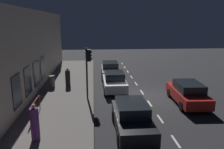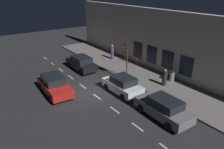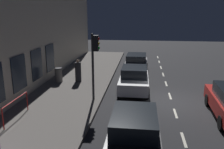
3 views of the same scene
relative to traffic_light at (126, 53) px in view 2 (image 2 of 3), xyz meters
The scene contains 13 objects.
ground_plane 5.17m from the traffic_light, behind, with size 60.00×60.00×0.00m, color #28282B.
sidewalk 3.34m from the traffic_light, 15.32° to the right, with size 4.50×32.00×0.15m.
building_facade 4.53m from the traffic_light, ahead, with size 0.65×32.00×6.63m.
lane_centre_line 5.36m from the traffic_light, 160.62° to the right, with size 0.12×27.20×0.01m.
traffic_light is the anchor object (origin of this frame).
parked_car_0 7.38m from the traffic_light, 169.64° to the left, with size 2.08×4.63×1.58m.
parked_car_1 5.89m from the traffic_light, 115.20° to the left, with size 1.90×4.44×1.58m.
parked_car_2 3.62m from the traffic_light, 133.91° to the right, with size 1.91×3.90×1.58m.
parked_car_3 7.50m from the traffic_light, 106.85° to the right, with size 1.96×4.42×1.58m.
pedestrian_0 4.35m from the traffic_light, 60.69° to the right, with size 0.53×0.53×1.60m.
pedestrian_1 6.57m from the traffic_light, 67.23° to the left, with size 0.57×0.57×1.84m.
trash_bin 4.99m from the traffic_light, 43.81° to the right, with size 0.54×0.54×1.01m.
red_railing 4.73m from the traffic_light, 43.43° to the left, with size 0.05×2.23×0.97m.
Camera 2 is at (-8.42, -15.13, 8.90)m, focal length 34.66 mm.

